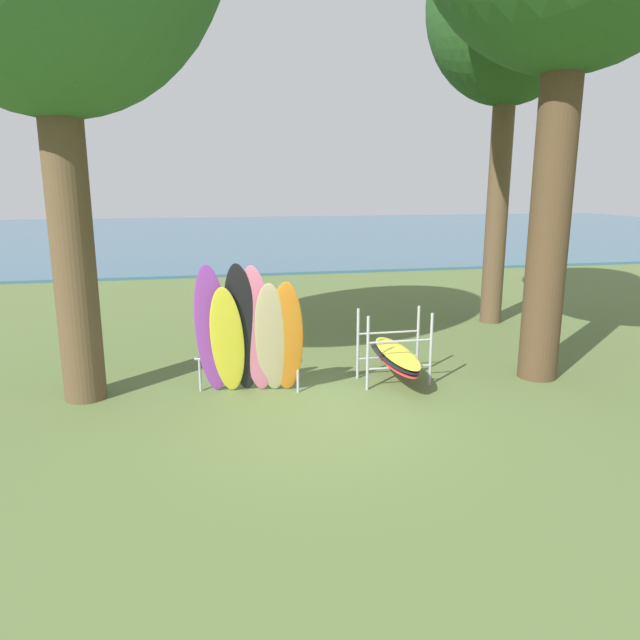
# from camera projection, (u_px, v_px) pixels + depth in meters

# --- Properties ---
(ground_plane) EXTENTS (80.00, 80.00, 0.00)m
(ground_plane) POSITION_uv_depth(u_px,v_px,m) (316.00, 414.00, 8.88)
(ground_plane) COLOR #566B38
(lake_water) EXTENTS (80.00, 36.00, 0.10)m
(lake_water) POSITION_uv_depth(u_px,v_px,m) (218.00, 234.00, 38.85)
(lake_water) COLOR #38607A
(lake_water) RESTS_ON ground
(tree_mid_behind) EXTENTS (3.70, 3.70, 9.28)m
(tree_mid_behind) POSITION_uv_depth(u_px,v_px,m) (510.00, 10.00, 13.13)
(tree_mid_behind) COLOR brown
(tree_mid_behind) RESTS_ON ground
(leaning_board_pile) EXTENTS (1.78, 1.12, 2.23)m
(leaning_board_pile) POSITION_uv_depth(u_px,v_px,m) (249.00, 336.00, 9.30)
(leaning_board_pile) COLOR purple
(leaning_board_pile) RESTS_ON ground
(board_storage_rack) EXTENTS (1.15, 2.12, 1.25)m
(board_storage_rack) POSITION_uv_depth(u_px,v_px,m) (395.00, 355.00, 10.22)
(board_storage_rack) COLOR #9EA0A5
(board_storage_rack) RESTS_ON ground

